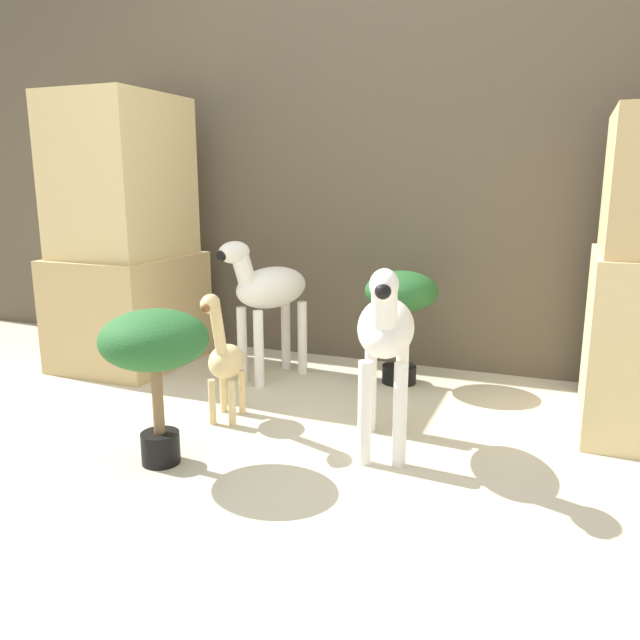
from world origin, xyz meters
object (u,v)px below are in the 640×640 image
zebra_right (385,334)px  giraffe_figurine (224,357)px  potted_palm_back (155,348)px  potted_palm_front (401,300)px  zebra_left (268,292)px

zebra_right → giraffe_figurine: (-0.68, 0.04, -0.16)m
zebra_right → potted_palm_back: bearing=-150.8°
giraffe_figurine → potted_palm_front: size_ratio=1.01×
zebra_left → potted_palm_front: 0.64m
zebra_right → giraffe_figurine: size_ratio=1.26×
giraffe_figurine → potted_palm_back: giraffe_figurine is taller
zebra_right → zebra_left: size_ratio=1.00×
zebra_right → potted_palm_back: size_ratio=1.28×
zebra_left → potted_palm_front: (0.62, 0.17, -0.02)m
potted_palm_front → potted_palm_back: potted_palm_front is taller
zebra_left → giraffe_figurine: size_ratio=1.26×
zebra_right → potted_palm_front: zebra_right is taller
zebra_right → giraffe_figurine: 0.70m
zebra_right → potted_palm_front: size_ratio=1.27×
giraffe_figurine → zebra_left: bearing=98.4°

